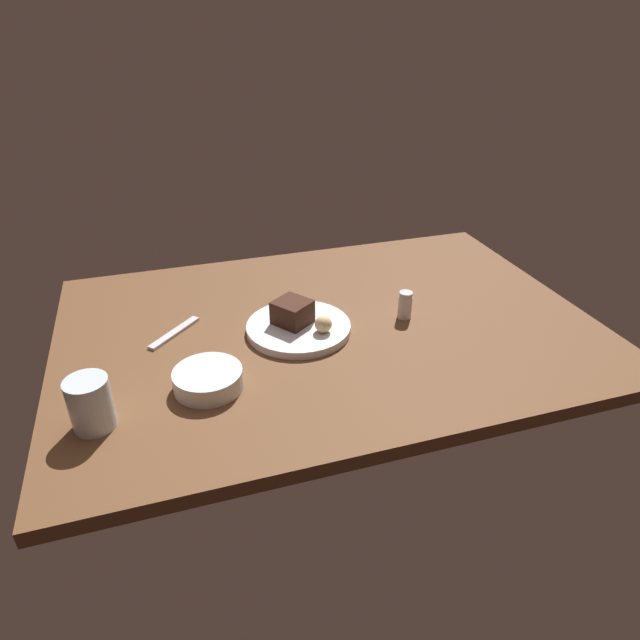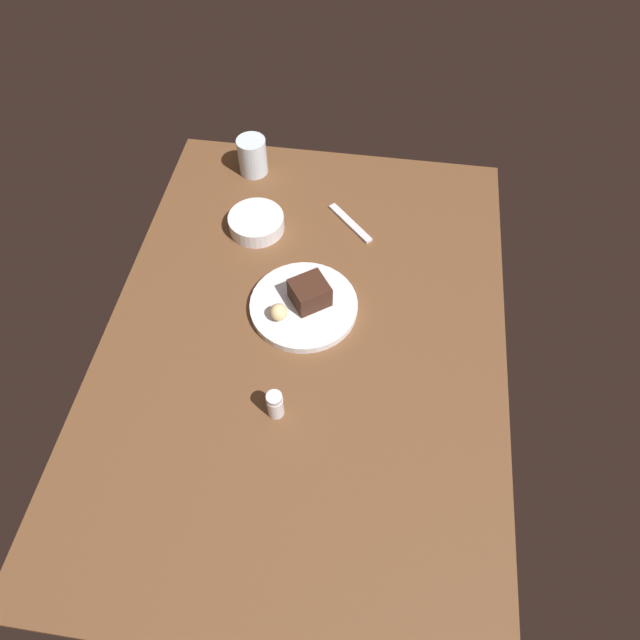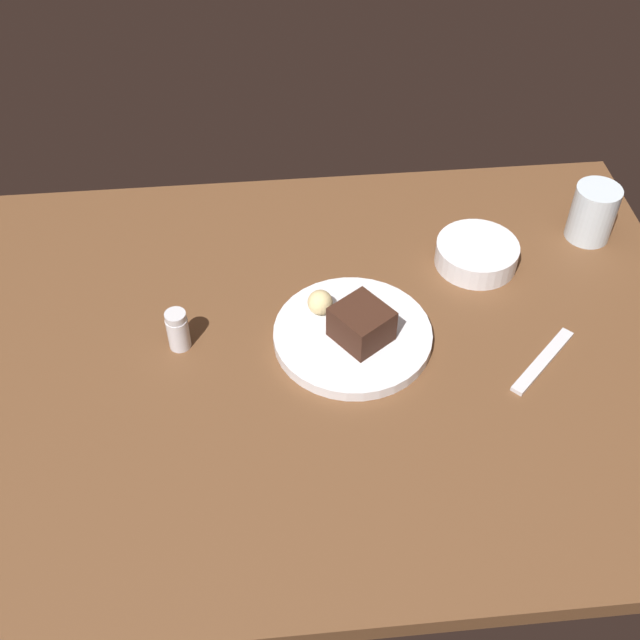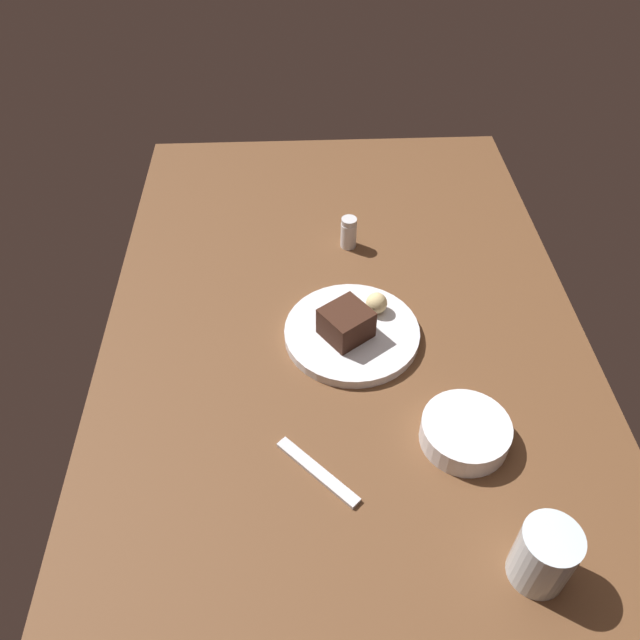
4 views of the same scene
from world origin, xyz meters
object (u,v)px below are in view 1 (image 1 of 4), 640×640
(chocolate_cake_slice, at_px, (293,313))
(salt_shaker, at_px, (405,305))
(dessert_plate, at_px, (299,328))
(bread_roll, at_px, (323,324))
(water_glass, at_px, (91,404))
(dessert_spoon, at_px, (174,333))
(side_bowl, at_px, (208,379))

(chocolate_cake_slice, relative_size, salt_shaker, 1.13)
(dessert_plate, xyz_separation_m, chocolate_cake_slice, (-0.01, 0.01, 0.04))
(bread_roll, bearing_deg, water_glass, -161.67)
(dessert_spoon, bearing_deg, side_bowl, -122.23)
(salt_shaker, bearing_deg, chocolate_cake_slice, 175.15)
(chocolate_cake_slice, xyz_separation_m, side_bowl, (-0.21, -0.16, -0.03))
(salt_shaker, height_order, water_glass, water_glass)
(chocolate_cake_slice, distance_m, bread_roll, 0.08)
(side_bowl, bearing_deg, dessert_plate, 34.29)
(bread_roll, relative_size, salt_shaker, 0.57)
(dessert_plate, bearing_deg, side_bowl, -145.71)
(water_glass, distance_m, side_bowl, 0.21)
(water_glass, relative_size, dessert_spoon, 0.64)
(side_bowl, distance_m, dessert_spoon, 0.23)
(bread_roll, xyz_separation_m, side_bowl, (-0.26, -0.10, -0.02))
(dessert_plate, relative_size, dessert_spoon, 1.56)
(salt_shaker, relative_size, dessert_spoon, 0.44)
(dessert_plate, height_order, salt_shaker, salt_shaker)
(salt_shaker, relative_size, side_bowl, 0.50)
(chocolate_cake_slice, height_order, side_bowl, chocolate_cake_slice)
(water_glass, bearing_deg, side_bowl, 13.96)
(dessert_plate, height_order, water_glass, water_glass)
(water_glass, bearing_deg, dessert_spoon, 60.10)
(water_glass, xyz_separation_m, dessert_spoon, (0.16, 0.27, -0.04))
(dessert_spoon, bearing_deg, bread_roll, -64.83)
(dessert_spoon, bearing_deg, chocolate_cake_slice, -57.77)
(dessert_plate, bearing_deg, bread_roll, -46.52)
(salt_shaker, bearing_deg, side_bowl, -163.87)
(chocolate_cake_slice, relative_size, side_bowl, 0.56)
(bread_roll, bearing_deg, side_bowl, -158.45)
(water_glass, distance_m, dessert_spoon, 0.32)
(dessert_plate, distance_m, chocolate_cake_slice, 0.04)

